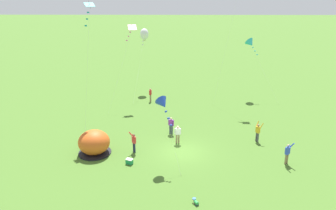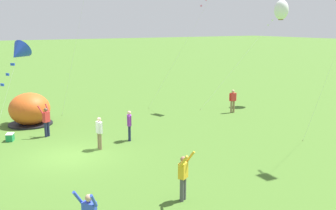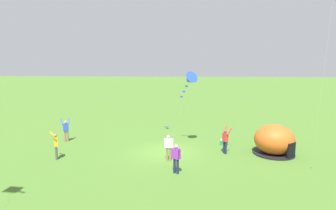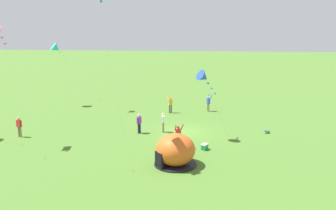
{
  "view_description": "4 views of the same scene",
  "coord_description": "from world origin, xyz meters",
  "px_view_note": "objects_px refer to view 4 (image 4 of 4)",
  "views": [
    {
      "loc": [
        -0.86,
        -25.46,
        13.52
      ],
      "look_at": [
        -1.24,
        0.91,
        4.01
      ],
      "focal_mm": 35.0,
      "sensor_mm": 36.0,
      "label": 1
    },
    {
      "loc": [
        18.52,
        -5.24,
        6.48
      ],
      "look_at": [
        -0.31,
        5.85,
        1.95
      ],
      "focal_mm": 42.0,
      "sensor_mm": 36.0,
      "label": 2
    },
    {
      "loc": [
        -1.95,
        17.96,
        6.03
      ],
      "look_at": [
        -0.17,
        0.16,
        3.43
      ],
      "focal_mm": 28.0,
      "sensor_mm": 36.0,
      "label": 3
    },
    {
      "loc": [
        -27.7,
        -3.05,
        8.38
      ],
      "look_at": [
        0.57,
        1.42,
        2.26
      ],
      "focal_mm": 35.0,
      "sensor_mm": 36.0,
      "label": 4
    }
  ],
  "objects_px": {
    "kite_blue": "(204,77)",
    "person_center_field": "(19,126)",
    "person_near_tent": "(139,122)",
    "person_flying_kite": "(170,104)",
    "toddler_crawling": "(267,131)",
    "kite_cyan": "(56,48)",
    "person_with_toddler": "(163,122)",
    "cooler_box": "(205,147)",
    "popup_tent": "(175,150)",
    "person_arms_raised": "(208,103)",
    "person_far_back": "(178,135)"
  },
  "relations": [
    {
      "from": "toddler_crawling",
      "to": "person_arms_raised",
      "type": "xyz_separation_m",
      "value": [
        7.71,
        5.35,
        0.82
      ]
    },
    {
      "from": "kite_blue",
      "to": "person_center_field",
      "type": "bearing_deg",
      "value": 97.63
    },
    {
      "from": "person_with_toddler",
      "to": "person_flying_kite",
      "type": "bearing_deg",
      "value": 3.68
    },
    {
      "from": "toddler_crawling",
      "to": "person_with_toddler",
      "type": "relative_size",
      "value": 0.32
    },
    {
      "from": "person_near_tent",
      "to": "person_far_back",
      "type": "xyz_separation_m",
      "value": [
        -3.19,
        -3.82,
        0.03
      ]
    },
    {
      "from": "toddler_crawling",
      "to": "kite_cyan",
      "type": "relative_size",
      "value": 0.07
    },
    {
      "from": "person_center_field",
      "to": "person_arms_raised",
      "type": "distance_m",
      "value": 19.44
    },
    {
      "from": "cooler_box",
      "to": "kite_cyan",
      "type": "bearing_deg",
      "value": 53.99
    },
    {
      "from": "person_far_back",
      "to": "kite_blue",
      "type": "xyz_separation_m",
      "value": [
        2.58,
        -1.7,
        4.1
      ]
    },
    {
      "from": "person_with_toddler",
      "to": "person_arms_raised",
      "type": "relative_size",
      "value": 0.91
    },
    {
      "from": "cooler_box",
      "to": "person_flying_kite",
      "type": "distance_m",
      "value": 12.17
    },
    {
      "from": "toddler_crawling",
      "to": "person_arms_raised",
      "type": "distance_m",
      "value": 9.42
    },
    {
      "from": "person_center_field",
      "to": "person_arms_raised",
      "type": "bearing_deg",
      "value": -51.79
    },
    {
      "from": "person_with_toddler",
      "to": "person_far_back",
      "type": "xyz_separation_m",
      "value": [
        -3.8,
        -1.81,
        0.03
      ]
    },
    {
      "from": "person_with_toddler",
      "to": "kite_blue",
      "type": "distance_m",
      "value": 5.56
    },
    {
      "from": "kite_blue",
      "to": "person_arms_raised",
      "type": "bearing_deg",
      "value": -0.64
    },
    {
      "from": "person_flying_kite",
      "to": "kite_cyan",
      "type": "bearing_deg",
      "value": 82.12
    },
    {
      "from": "person_with_toddler",
      "to": "person_flying_kite",
      "type": "height_order",
      "value": "person_flying_kite"
    },
    {
      "from": "person_far_back",
      "to": "person_flying_kite",
      "type": "relative_size",
      "value": 1.0
    },
    {
      "from": "popup_tent",
      "to": "person_arms_raised",
      "type": "xyz_separation_m",
      "value": [
        15.96,
        -1.57,
        0.0
      ]
    },
    {
      "from": "person_near_tent",
      "to": "person_center_field",
      "type": "distance_m",
      "value": 10.0
    },
    {
      "from": "toddler_crawling",
      "to": "popup_tent",
      "type": "bearing_deg",
      "value": 140.01
    },
    {
      "from": "popup_tent",
      "to": "person_with_toddler",
      "type": "relative_size",
      "value": 1.63
    },
    {
      "from": "kite_blue",
      "to": "person_with_toddler",
      "type": "bearing_deg",
      "value": 70.84
    },
    {
      "from": "cooler_box",
      "to": "person_far_back",
      "type": "height_order",
      "value": "person_far_back"
    },
    {
      "from": "person_arms_raised",
      "to": "kite_cyan",
      "type": "relative_size",
      "value": 0.25
    },
    {
      "from": "person_arms_raised",
      "to": "kite_blue",
      "type": "bearing_deg",
      "value": 179.36
    },
    {
      "from": "toddler_crawling",
      "to": "person_center_field",
      "type": "distance_m",
      "value": 21.09
    },
    {
      "from": "person_near_tent",
      "to": "person_flying_kite",
      "type": "xyz_separation_m",
      "value": [
        8.02,
        -1.54,
        0.03
      ]
    },
    {
      "from": "popup_tent",
      "to": "person_flying_kite",
      "type": "xyz_separation_m",
      "value": [
        14.58,
        2.53,
        0.0
      ]
    },
    {
      "from": "person_near_tent",
      "to": "person_far_back",
      "type": "relative_size",
      "value": 0.91
    },
    {
      "from": "person_near_tent",
      "to": "person_flying_kite",
      "type": "height_order",
      "value": "person_flying_kite"
    },
    {
      "from": "person_near_tent",
      "to": "person_center_field",
      "type": "height_order",
      "value": "same"
    },
    {
      "from": "person_center_field",
      "to": "kite_cyan",
      "type": "relative_size",
      "value": 0.23
    },
    {
      "from": "person_flying_kite",
      "to": "person_near_tent",
      "type": "bearing_deg",
      "value": 169.15
    },
    {
      "from": "person_with_toddler",
      "to": "popup_tent",
      "type": "bearing_deg",
      "value": -164.05
    },
    {
      "from": "person_far_back",
      "to": "popup_tent",
      "type": "bearing_deg",
      "value": -175.89
    },
    {
      "from": "person_far_back",
      "to": "person_arms_raised",
      "type": "height_order",
      "value": "same"
    },
    {
      "from": "person_with_toddler",
      "to": "kite_blue",
      "type": "relative_size",
      "value": 0.3
    },
    {
      "from": "person_near_tent",
      "to": "kite_cyan",
      "type": "height_order",
      "value": "kite_cyan"
    },
    {
      "from": "person_far_back",
      "to": "person_arms_raised",
      "type": "xyz_separation_m",
      "value": [
        12.58,
        -1.81,
        0.0
      ]
    },
    {
      "from": "cooler_box",
      "to": "person_with_toddler",
      "type": "xyz_separation_m",
      "value": [
        3.96,
        3.83,
        0.74
      ]
    },
    {
      "from": "person_center_field",
      "to": "popup_tent",
      "type": "bearing_deg",
      "value": -106.02
    },
    {
      "from": "person_near_tent",
      "to": "person_flying_kite",
      "type": "relative_size",
      "value": 0.91
    },
    {
      "from": "popup_tent",
      "to": "person_near_tent",
      "type": "height_order",
      "value": "popup_tent"
    },
    {
      "from": "popup_tent",
      "to": "cooler_box",
      "type": "distance_m",
      "value": 3.76
    },
    {
      "from": "kite_cyan",
      "to": "toddler_crawling",
      "type": "bearing_deg",
      "value": -109.43
    },
    {
      "from": "popup_tent",
      "to": "kite_blue",
      "type": "distance_m",
      "value": 7.38
    },
    {
      "from": "toddler_crawling",
      "to": "person_far_back",
      "type": "distance_m",
      "value": 8.7
    },
    {
      "from": "person_near_tent",
      "to": "person_center_field",
      "type": "relative_size",
      "value": 1.0
    }
  ]
}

